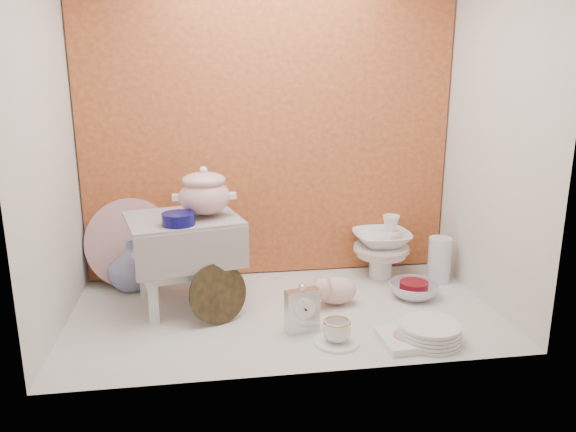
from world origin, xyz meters
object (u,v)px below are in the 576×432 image
step_stool (185,261)px  soup_tureen (204,191)px  dinner_plate_stack (429,332)px  crystal_bowl (414,290)px  blue_white_vase (131,265)px  gold_rim_teacup (337,330)px  plush_pig (337,290)px  mantel_clock (302,309)px  porcelain_tower (381,246)px  floral_platter (131,243)px

step_stool → soup_tureen: bearing=-16.0°
dinner_plate_stack → crystal_bowl: (0.10, 0.41, -0.00)m
step_stool → blue_white_vase: 0.35m
soup_tureen → gold_rim_teacup: soup_tureen is taller
soup_tureen → dinner_plate_stack: bearing=-30.1°
plush_pig → crystal_bowl: size_ratio=1.03×
gold_rim_teacup → dinner_plate_stack: size_ratio=0.43×
mantel_clock → porcelain_tower: bearing=33.7°
blue_white_vase → mantel_clock: bearing=-37.9°
blue_white_vase → crystal_bowl: bearing=-13.2°
soup_tureen → crystal_bowl: soup_tureen is taller
soup_tureen → floral_platter: soup_tureen is taller
crystal_bowl → floral_platter: bearing=164.6°
floral_platter → crystal_bowl: 1.34m
dinner_plate_stack → floral_platter: bearing=147.2°
soup_tureen → blue_white_vase: bearing=147.0°
crystal_bowl → soup_tureen: bearing=175.7°
floral_platter → gold_rim_teacup: size_ratio=3.97×
soup_tureen → crystal_bowl: bearing=-4.3°
dinner_plate_stack → plush_pig: bearing=125.0°
dinner_plate_stack → porcelain_tower: bearing=88.0°
mantel_clock → crystal_bowl: bearing=11.3°
blue_white_vase → dinner_plate_stack: 1.38m
step_stool → plush_pig: size_ratio=2.03×
plush_pig → porcelain_tower: bearing=39.2°
gold_rim_teacup → porcelain_tower: 0.76m
soup_tureen → crystal_bowl: size_ratio=1.17×
dinner_plate_stack → step_stool: bearing=152.4°
mantel_clock → dinner_plate_stack: (0.47, -0.15, -0.06)m
plush_pig → crystal_bowl: 0.37m
gold_rim_teacup → floral_platter: bearing=138.8°
mantel_clock → crystal_bowl: size_ratio=0.90×
step_stool → floral_platter: bearing=119.3°
crystal_bowl → porcelain_tower: 0.31m
floral_platter → plush_pig: bearing=-22.4°
mantel_clock → porcelain_tower: porcelain_tower is taller
plush_pig → porcelain_tower: 0.43m
soup_tureen → plush_pig: (0.56, -0.09, -0.44)m
crystal_bowl → plush_pig: bearing=-176.2°
step_stool → dinner_plate_stack: bearing=-41.3°
soup_tureen → dinner_plate_stack: soup_tureen is taller
blue_white_vase → plush_pig: size_ratio=1.03×
step_stool → floral_platter: 0.38m
gold_rim_teacup → crystal_bowl: bearing=40.1°
step_stool → porcelain_tower: (0.95, 0.20, -0.04)m
crystal_bowl → porcelain_tower: bearing=104.9°
floral_platter → dinner_plate_stack: size_ratio=1.71×
step_stool → crystal_bowl: bearing=-17.8°
gold_rim_teacup → porcelain_tower: bearing=59.8°
soup_tureen → plush_pig: 0.72m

